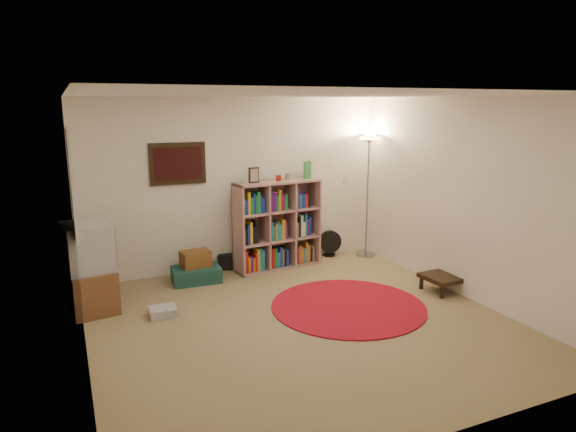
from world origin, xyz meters
The scene contains 12 objects.
room centered at (-0.05, 0.05, 1.26)m, with size 4.54×4.54×2.54m.
bookshelf centered at (0.51, 1.96, 0.63)m, with size 1.35×0.53×1.57m.
floor_lamp centered at (2.08, 1.95, 1.62)m, with size 0.44×0.44×1.95m.
floor_fan centered at (1.53, 2.16, 0.21)m, with size 0.37×0.22×0.42m.
tv_stand centered at (-2.13, 1.36, 0.51)m, with size 0.61×0.79×1.06m.
dvd_box centered at (-1.39, 0.82, 0.05)m, with size 0.32×0.27×0.10m.
suitcase centered at (-0.75, 1.82, 0.10)m, with size 0.67×0.46×0.21m.
wicker_basket centered at (-0.74, 1.85, 0.32)m, with size 0.42×0.32×0.22m.
duffel_bag centered at (-0.14, 2.23, 0.11)m, with size 0.40×0.37×0.22m.
paper_towel centered at (-0.03, 2.20, 0.13)m, with size 0.15×0.15×0.27m.
red_rug centered at (0.72, 0.18, 0.01)m, with size 1.87×1.87×0.02m.
side_table centered at (2.12, 0.15, 0.18)m, with size 0.50×0.50×0.22m.
Camera 1 is at (-2.32, -4.86, 2.40)m, focal length 32.00 mm.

